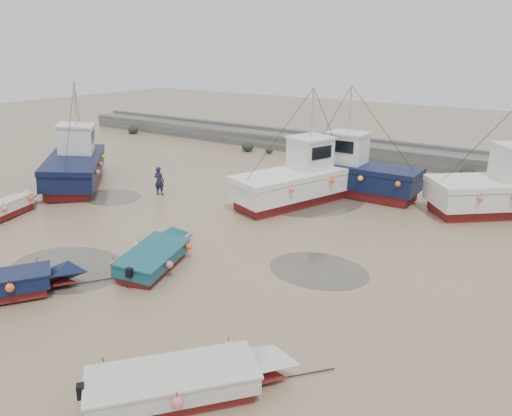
# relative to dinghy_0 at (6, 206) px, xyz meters

# --- Properties ---
(ground) EXTENTS (120.00, 120.00, 0.00)m
(ground) POSITION_rel_dinghy_0_xyz_m (9.76, 0.95, -0.55)
(ground) COLOR #987F5F
(ground) RESTS_ON ground
(seawall) EXTENTS (60.00, 4.92, 1.50)m
(seawall) POSITION_rel_dinghy_0_xyz_m (9.81, 22.94, 0.08)
(seawall) COLOR slate
(seawall) RESTS_ON ground
(puddle_a) EXTENTS (5.06, 5.06, 0.01)m
(puddle_a) POSITION_rel_dinghy_0_xyz_m (7.94, -2.10, -0.55)
(puddle_a) COLOR #514B42
(puddle_a) RESTS_ON ground
(puddle_b) EXTENTS (4.07, 4.07, 0.01)m
(puddle_b) POSITION_rel_dinghy_0_xyz_m (16.17, 3.45, -0.55)
(puddle_b) COLOR #514B42
(puddle_b) RESTS_ON ground
(puddle_c) EXTENTS (3.57, 3.57, 0.01)m
(puddle_c) POSITION_rel_dinghy_0_xyz_m (1.68, 5.31, -0.55)
(puddle_c) COLOR #514B42
(puddle_c) RESTS_ON ground
(puddle_d) EXTENTS (5.79, 5.79, 0.01)m
(puddle_d) POSITION_rel_dinghy_0_xyz_m (11.41, 11.71, -0.55)
(puddle_d) COLOR #514B42
(puddle_d) RESTS_ON ground
(dinghy_0) EXTENTS (2.59, 5.69, 1.43)m
(dinghy_0) POSITION_rel_dinghy_0_xyz_m (0.00, 0.00, 0.00)
(dinghy_0) COLOR maroon
(dinghy_0) RESTS_ON ground
(dinghy_2) EXTENTS (2.87, 5.69, 1.43)m
(dinghy_2) POSITION_rel_dinghy_0_xyz_m (10.68, 0.09, 0.00)
(dinghy_2) COLOR maroon
(dinghy_2) RESTS_ON ground
(dinghy_3) EXTENTS (4.73, 5.53, 1.43)m
(dinghy_3) POSITION_rel_dinghy_0_xyz_m (17.00, -4.99, -0.01)
(dinghy_3) COLOR maroon
(dinghy_3) RESTS_ON ground
(cabin_boat_0) EXTENTS (9.36, 8.98, 6.22)m
(cabin_boat_0) POSITION_rel_dinghy_0_xyz_m (-2.67, 6.12, 0.75)
(cabin_boat_0) COLOR maroon
(cabin_boat_0) RESTS_ON ground
(cabin_boat_1) EXTENTS (5.07, 10.44, 6.22)m
(cabin_boat_1) POSITION_rel_dinghy_0_xyz_m (11.19, 10.91, 0.77)
(cabin_boat_1) COLOR maroon
(cabin_boat_1) RESTS_ON ground
(cabin_boat_2) EXTENTS (9.81, 2.98, 6.22)m
(cabin_boat_2) POSITION_rel_dinghy_0_xyz_m (12.73, 13.76, 0.80)
(cabin_boat_2) COLOR maroon
(cabin_boat_2) RESTS_ON ground
(cabin_boat_3) EXTENTS (8.33, 7.57, 6.22)m
(cabin_boat_3) POSITION_rel_dinghy_0_xyz_m (20.86, 15.13, 0.80)
(cabin_boat_3) COLOR maroon
(cabin_boat_3) RESTS_ON ground
(person) EXTENTS (0.70, 0.56, 1.69)m
(person) POSITION_rel_dinghy_0_xyz_m (3.65, 7.24, -0.55)
(person) COLOR #171A33
(person) RESTS_ON ground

